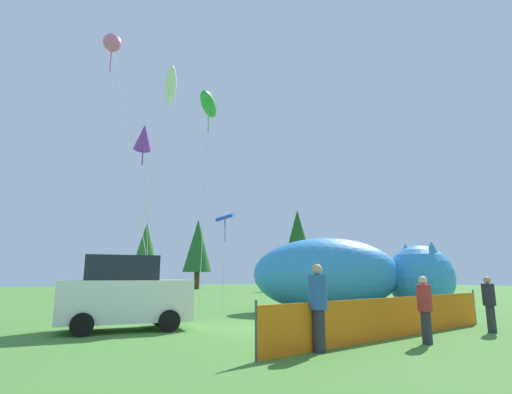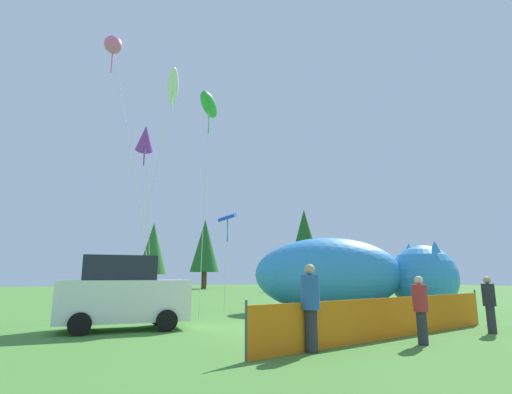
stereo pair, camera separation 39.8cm
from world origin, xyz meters
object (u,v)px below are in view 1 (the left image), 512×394
kite_blue_box (225,218)px  inflatable_cat (349,277)px  spectator_in_grey_shirt (318,303)px  spectator_in_red_shirt (425,306)px  kite_purple_delta (144,138)px  parked_car (125,294)px  kite_white_ghost (171,87)px  spectator_in_green_shirt (489,302)px  folding_chair (418,310)px  kite_green_fish (209,105)px  kite_pink_octopus (112,45)px

kite_blue_box → inflatable_cat: bearing=-47.8°
inflatable_cat → spectator_in_grey_shirt: bearing=-108.6°
spectator_in_red_shirt → kite_purple_delta: 13.48m
parked_car → kite_purple_delta: (1.22, 4.57, 6.66)m
kite_white_ghost → kite_blue_box: bearing=-3.5°
kite_white_ghost → kite_blue_box: kite_white_ghost is taller
parked_car → kite_purple_delta: bearing=80.0°
inflatable_cat → spectator_in_green_shirt: bearing=-71.3°
spectator_in_grey_shirt → folding_chair: bearing=20.0°
kite_blue_box → kite_purple_delta: bearing=-159.3°
inflatable_cat → spectator_in_grey_shirt: size_ratio=4.92×
kite_green_fish → kite_pink_octopus: bearing=165.7°
spectator_in_red_shirt → kite_purple_delta: size_ratio=0.19×
parked_car → spectator_in_grey_shirt: bearing=-55.6°
spectator_in_green_shirt → kite_purple_delta: kite_purple_delta is taller
folding_chair → spectator_in_red_shirt: bearing=-94.4°
folding_chair → kite_blue_box: bearing=146.5°
kite_pink_octopus → kite_purple_delta: size_ratio=1.38×
inflatable_cat → spectator_in_red_shirt: bearing=-93.0°
inflatable_cat → kite_blue_box: 7.05m
folding_chair → spectator_in_green_shirt: 2.09m
spectator_in_red_shirt → kite_blue_box: (-0.03, 12.35, 3.74)m
kite_pink_octopus → kite_green_fish: bearing=-14.3°
spectator_in_red_shirt → kite_blue_box: size_ratio=0.32×
inflatable_cat → spectator_in_green_shirt: (-0.92, -7.17, -0.68)m
kite_green_fish → kite_pink_octopus: size_ratio=0.80×
kite_blue_box → folding_chair: bearing=-75.7°
kite_white_ghost → kite_pink_octopus: kite_white_ghost is taller
spectator_in_green_shirt → kite_white_ghost: (-6.53, 12.07, 10.63)m
spectator_in_red_shirt → kite_blue_box: 12.91m
kite_blue_box → kite_green_fish: (-2.58, -3.98, 4.32)m
folding_chair → kite_green_fish: bearing=172.6°
inflatable_cat → kite_purple_delta: kite_purple_delta is taller
parked_car → kite_blue_box: bearing=51.4°
spectator_in_red_shirt → kite_green_fish: 11.91m
kite_pink_octopus → spectator_in_green_shirt: bearing=-41.9°
spectator_in_grey_shirt → spectator_in_green_shirt: (6.26, 0.09, -0.15)m
folding_chair → inflatable_cat: inflatable_cat is taller
kite_blue_box → spectator_in_green_shirt: bearing=-74.3°
inflatable_cat → kite_pink_octopus: 14.65m
kite_white_ghost → kite_pink_octopus: (-3.40, -3.15, -0.26)m
spectator_in_green_shirt → spectator_in_red_shirt: (-3.32, -0.48, 0.01)m
inflatable_cat → kite_white_ghost: kite_white_ghost is taller
folding_chair → kite_white_ghost: kite_white_ghost is taller
kite_blue_box → kite_purple_delta: size_ratio=0.59×
inflatable_cat → kite_pink_octopus: kite_pink_octopus is taller
folding_chair → kite_white_ghost: 16.03m
folding_chair → kite_green_fish: (-5.12, 6.01, 8.40)m
spectator_in_green_shirt → kite_blue_box: size_ratio=0.32×
inflatable_cat → kite_pink_octopus: (-10.85, 1.75, 9.69)m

